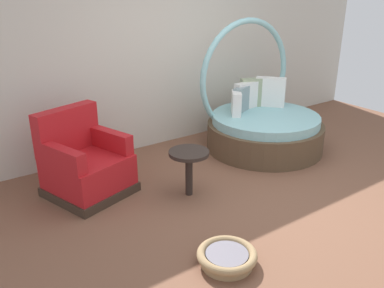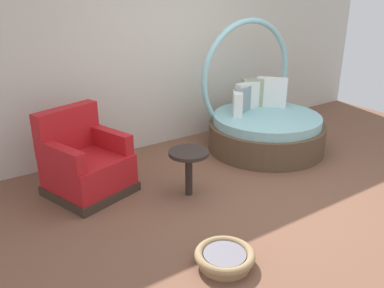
% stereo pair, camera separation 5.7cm
% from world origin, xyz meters
% --- Properties ---
extents(ground_plane, '(8.00, 8.00, 0.02)m').
position_xyz_m(ground_plane, '(0.00, 0.00, -0.01)').
color(ground_plane, brown).
extents(back_wall, '(8.00, 0.12, 2.73)m').
position_xyz_m(back_wall, '(0.00, 2.12, 1.36)').
color(back_wall, beige).
rests_on(back_wall, ground_plane).
extents(round_daybed, '(1.61, 1.61, 1.77)m').
position_xyz_m(round_daybed, '(1.02, 1.09, 0.36)').
color(round_daybed, brown).
rests_on(round_daybed, ground_plane).
extents(red_armchair, '(1.00, 1.00, 0.94)m').
position_xyz_m(red_armchair, '(-1.54, 1.22, 0.33)').
color(red_armchair, '#38281E').
rests_on(red_armchair, ground_plane).
extents(pet_basket, '(0.51, 0.51, 0.13)m').
position_xyz_m(pet_basket, '(-1.07, -0.67, 0.07)').
color(pet_basket, '#9E7F56').
rests_on(pet_basket, ground_plane).
extents(side_table, '(0.44, 0.44, 0.52)m').
position_xyz_m(side_table, '(-0.63, 0.51, 0.43)').
color(side_table, '#2D231E').
rests_on(side_table, ground_plane).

